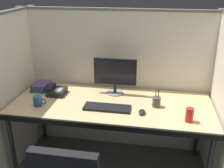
% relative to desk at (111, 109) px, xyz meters
% --- Properties ---
extents(cubicle_partition_rear, '(2.21, 0.06, 1.57)m').
position_rel_desk_xyz_m(cubicle_partition_rear, '(0.00, 0.46, 0.10)').
color(cubicle_partition_rear, beige).
rests_on(cubicle_partition_rear, ground).
extents(cubicle_partition_left, '(0.06, 1.41, 1.57)m').
position_rel_desk_xyz_m(cubicle_partition_left, '(-0.99, -0.09, 0.10)').
color(cubicle_partition_left, beige).
rests_on(cubicle_partition_left, ground).
extents(cubicle_partition_right, '(0.06, 1.41, 1.57)m').
position_rel_desk_xyz_m(cubicle_partition_right, '(0.99, -0.09, 0.10)').
color(cubicle_partition_right, beige).
rests_on(cubicle_partition_right, ground).
extents(desk, '(1.90, 0.80, 0.74)m').
position_rel_desk_xyz_m(desk, '(0.00, 0.00, 0.00)').
color(desk, tan).
rests_on(desk, ground).
extents(monitor_center, '(0.43, 0.17, 0.37)m').
position_rel_desk_xyz_m(monitor_center, '(0.00, 0.25, 0.27)').
color(monitor_center, gray).
rests_on(monitor_center, desk).
extents(keyboard_main, '(0.43, 0.15, 0.02)m').
position_rel_desk_xyz_m(keyboard_main, '(-0.02, -0.10, 0.06)').
color(keyboard_main, black).
rests_on(keyboard_main, desk).
extents(computer_mouse, '(0.06, 0.10, 0.04)m').
position_rel_desk_xyz_m(computer_mouse, '(0.30, -0.14, 0.07)').
color(computer_mouse, black).
rests_on(computer_mouse, desk).
extents(pen_cup, '(0.08, 0.08, 0.17)m').
position_rel_desk_xyz_m(pen_cup, '(0.42, 0.02, 0.10)').
color(pen_cup, '#4C4742').
rests_on(pen_cup, desk).
extents(desk_phone, '(0.17, 0.19, 0.09)m').
position_rel_desk_xyz_m(desk_phone, '(-0.59, 0.12, 0.08)').
color(desk_phone, black).
rests_on(desk_phone, desk).
extents(book_stack, '(0.16, 0.22, 0.08)m').
position_rel_desk_xyz_m(book_stack, '(-0.80, 0.21, 0.09)').
color(book_stack, '#26723F').
rests_on(book_stack, desk).
extents(coffee_mug, '(0.13, 0.08, 0.09)m').
position_rel_desk_xyz_m(coffee_mug, '(-0.66, -0.15, 0.10)').
color(coffee_mug, '#264C8C').
rests_on(coffee_mug, desk).
extents(soda_can, '(0.07, 0.07, 0.12)m').
position_rel_desk_xyz_m(soda_can, '(0.70, -0.20, 0.11)').
color(soda_can, red).
rests_on(soda_can, desk).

